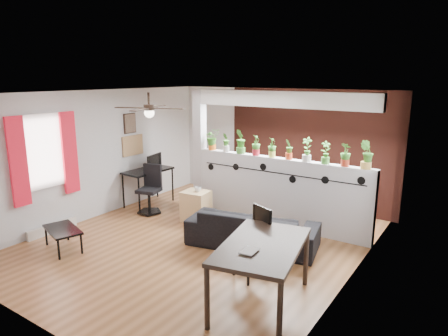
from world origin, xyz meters
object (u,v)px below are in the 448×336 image
potted_plant_4 (272,147)px  folding_chair (257,236)px  sofa (252,229)px  computer_desk (148,173)px  potted_plant_2 (241,141)px  dining_table (262,250)px  potted_plant_6 (307,149)px  potted_plant_7 (326,152)px  cube_shelf (196,206)px  office_chair (150,192)px  potted_plant_9 (367,154)px  potted_plant_0 (212,139)px  cup (198,189)px  ceiling_fan (149,110)px  potted_plant_3 (256,144)px  potted_plant_5 (289,149)px  potted_plant_1 (226,142)px  coffee_table (63,231)px  potted_plant_8 (346,154)px

potted_plant_4 → folding_chair: 2.35m
sofa → computer_desk: size_ratio=1.84×
potted_plant_2 → dining_table: potted_plant_2 is taller
potted_plant_6 → potted_plant_7: (0.35, -0.00, -0.02)m
potted_plant_7 → cube_shelf: 2.77m
potted_plant_2 → office_chair: (-1.73, -0.84, -1.16)m
potted_plant_9 → potted_plant_0: bearing=180.0°
potted_plant_4 → cup: bearing=-151.4°
ceiling_fan → computer_desk: 2.54m
office_chair → potted_plant_9: bearing=11.3°
potted_plant_3 → folding_chair: 2.49m
potted_plant_5 → potted_plant_6: size_ratio=0.85×
potted_plant_1 → potted_plant_9: (2.81, -0.00, 0.05)m
potted_plant_4 → sofa: 1.69m
ceiling_fan → dining_table: bearing=-17.6°
potted_plant_1 → computer_desk: bearing=-166.4°
potted_plant_3 → potted_plant_6: 1.05m
ceiling_fan → potted_plant_6: bearing=40.2°
sofa → folding_chair: (0.57, -0.88, 0.31)m
sofa → dining_table: (1.00, -1.52, 0.44)m
potted_plant_4 → potted_plant_5: bearing=0.0°
ceiling_fan → cup: (0.15, 1.11, -1.65)m
potted_plant_7 → potted_plant_6: bearing=180.0°
potted_plant_2 → dining_table: (1.94, -2.64, -0.86)m
potted_plant_1 → computer_desk: 2.05m
potted_plant_3 → sofa: bearing=-62.5°
sofa → coffee_table: sofa is taller
computer_desk → potted_plant_0: bearing=16.7°
potted_plant_5 → computer_desk: size_ratio=0.33×
potted_plant_9 → folding_chair: 2.42m
potted_plant_5 → dining_table: 2.90m
folding_chair → office_chair: bearing=160.3°
potted_plant_6 → coffee_table: (-3.05, -3.02, -1.25)m
potted_plant_3 → coffee_table: size_ratio=0.45×
potted_plant_7 → cube_shelf: (-2.37, -0.69, -1.26)m
potted_plant_6 → potted_plant_0: bearing=-180.0°
potted_plant_9 → office_chair: size_ratio=0.47×
potted_plant_1 → potted_plant_2: potted_plant_2 is taller
potted_plant_7 → office_chair: 3.75m
potted_plant_4 → potted_plant_3: bearing=180.0°
potted_plant_1 → potted_plant_9: potted_plant_9 is taller
coffee_table → office_chair: bearing=92.2°
folding_chair → potted_plant_5: bearing=102.7°
computer_desk → dining_table: bearing=-28.2°
potted_plant_8 → coffee_table: bearing=-141.1°
sofa → cup: size_ratio=16.37×
potted_plant_9 → potted_plant_6: bearing=180.0°
potted_plant_3 → office_chair: 2.50m
potted_plant_5 → potted_plant_1: bearing=180.0°
potted_plant_2 → potted_plant_9: size_ratio=1.02×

